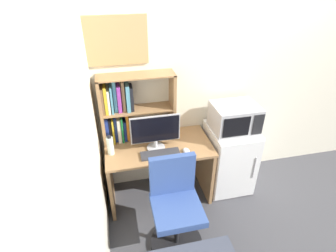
# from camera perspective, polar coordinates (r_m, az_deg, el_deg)

# --- Properties ---
(wall_back) EXTENTS (6.40, 0.04, 2.60)m
(wall_back) POSITION_cam_1_polar(r_m,az_deg,el_deg) (3.38, 20.55, 10.12)
(wall_back) COLOR silver
(wall_back) RESTS_ON ground_plane
(wall_left) EXTENTS (0.04, 4.40, 2.60)m
(wall_left) POSITION_cam_1_polar(r_m,az_deg,el_deg) (1.53, -18.03, -17.31)
(wall_left) COLOR silver
(wall_left) RESTS_ON ground_plane
(desk) EXTENTS (1.15, 0.63, 0.74)m
(desk) POSITION_cam_1_polar(r_m,az_deg,el_deg) (3.02, -2.00, -7.74)
(desk) COLOR #997047
(desk) RESTS_ON ground_plane
(hutch_bookshelf) EXTENTS (0.79, 0.24, 0.74)m
(hutch_bookshelf) POSITION_cam_1_polar(r_m,az_deg,el_deg) (2.84, -9.13, 3.64)
(hutch_bookshelf) COLOR #997047
(hutch_bookshelf) RESTS_ON desk
(monitor) EXTENTS (0.52, 0.19, 0.39)m
(monitor) POSITION_cam_1_polar(r_m,az_deg,el_deg) (2.72, -2.72, -1.13)
(monitor) COLOR #B7B7BC
(monitor) RESTS_ON desk
(keyboard) EXTENTS (0.41, 0.14, 0.02)m
(keyboard) POSITION_cam_1_polar(r_m,az_deg,el_deg) (2.74, -1.65, -6.04)
(keyboard) COLOR #333338
(keyboard) RESTS_ON desk
(computer_mouse) EXTENTS (0.07, 0.10, 0.03)m
(computer_mouse) POSITION_cam_1_polar(r_m,az_deg,el_deg) (2.78, 3.94, -5.31)
(computer_mouse) COLOR silver
(computer_mouse) RESTS_ON desk
(water_bottle) EXTENTS (0.07, 0.07, 0.22)m
(water_bottle) POSITION_cam_1_polar(r_m,az_deg,el_deg) (2.76, -12.30, -4.14)
(water_bottle) COLOR silver
(water_bottle) RESTS_ON desk
(mini_fridge) EXTENTS (0.52, 0.57, 0.82)m
(mini_fridge) POSITION_cam_1_polar(r_m,az_deg,el_deg) (3.32, 12.90, -6.64)
(mini_fridge) COLOR white
(mini_fridge) RESTS_ON ground_plane
(microwave) EXTENTS (0.49, 0.40, 0.30)m
(microwave) POSITION_cam_1_polar(r_m,az_deg,el_deg) (3.02, 14.10, 1.80)
(microwave) COLOR #ADADB2
(microwave) RESTS_ON mini_fridge
(desk_chair) EXTENTS (0.52, 0.52, 0.96)m
(desk_chair) POSITION_cam_1_polar(r_m,az_deg,el_deg) (2.64, 1.61, -17.60)
(desk_chair) COLOR black
(desk_chair) RESTS_ON ground_plane
(wall_corkboard) EXTENTS (0.76, 0.02, 0.46)m
(wall_corkboard) POSITION_cam_1_polar(r_m,az_deg,el_deg) (2.68, -12.85, 17.35)
(wall_corkboard) COLOR tan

